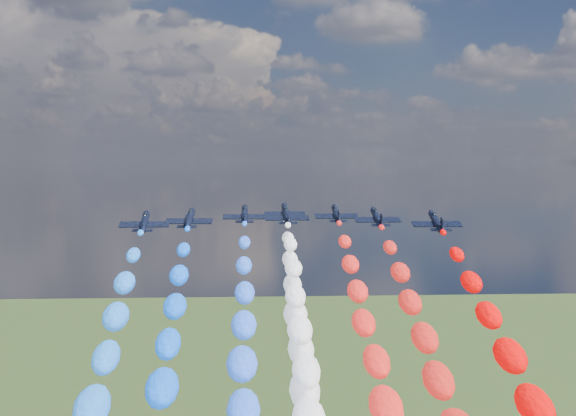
{
  "coord_description": "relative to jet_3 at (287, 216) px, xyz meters",
  "views": [
    {
      "loc": [
        -8.15,
        -145.13,
        100.84
      ],
      "look_at": [
        0.0,
        4.0,
        91.5
      ],
      "focal_mm": 45.75,
      "sensor_mm": 36.0,
      "label": 1
    }
  ],
  "objects": [
    {
      "name": "jet_7",
      "position": [
        27.78,
        -16.94,
        0.0
      ],
      "size": [
        9.78,
        13.12,
        6.3
      ],
      "primitive_type": null,
      "rotation": [
        0.3,
        0.0,
        -0.03
      ],
      "color": "black"
    },
    {
      "name": "jet_3",
      "position": [
        0.0,
        0.0,
        0.0
      ],
      "size": [
        9.6,
        12.98,
        6.3
      ],
      "primitive_type": null,
      "rotation": [
        0.3,
        0.0,
        0.02
      ],
      "color": "black"
    },
    {
      "name": "jet_5",
      "position": [
        11.15,
        4.55,
        0.0
      ],
      "size": [
        9.57,
        12.96,
        6.3
      ],
      "primitive_type": null,
      "rotation": [
        0.3,
        0.0,
        -0.02
      ],
      "color": "black"
    },
    {
      "name": "jet_2",
      "position": [
        -8.93,
        4.02,
        0.0
      ],
      "size": [
        9.4,
        12.84,
        6.3
      ],
      "primitive_type": null,
      "rotation": [
        0.3,
        0.0,
        -0.0
      ],
      "color": "black"
    },
    {
      "name": "jet_1",
      "position": [
        -19.97,
        -7.4,
        0.0
      ],
      "size": [
        10.06,
        13.31,
        6.3
      ],
      "primitive_type": null,
      "rotation": [
        0.3,
        0.0,
        -0.06
      ],
      "color": "black"
    },
    {
      "name": "jet_4",
      "position": [
        0.22,
        12.17,
        0.0
      ],
      "size": [
        9.75,
        13.09,
        6.3
      ],
      "primitive_type": null,
      "rotation": [
        0.3,
        0.0,
        -0.03
      ],
      "color": "black"
    },
    {
      "name": "jet_6",
      "position": [
        18.3,
        -6.01,
        0.0
      ],
      "size": [
        9.48,
        12.89,
        6.3
      ],
      "primitive_type": null,
      "rotation": [
        0.3,
        0.0,
        0.01
      ],
      "color": "black"
    },
    {
      "name": "jet_0",
      "position": [
        -27.88,
        -14.79,
        0.0
      ],
      "size": [
        9.86,
        13.17,
        6.3
      ],
      "primitive_type": null,
      "rotation": [
        0.3,
        0.0,
        0.04
      ],
      "color": "black"
    }
  ]
}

